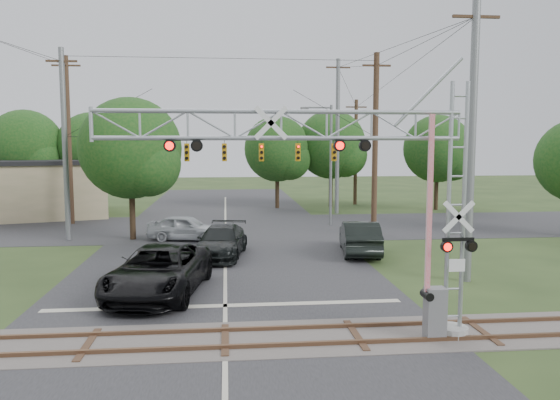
{
  "coord_description": "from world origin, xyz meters",
  "views": [
    {
      "loc": [
        0.07,
        -13.89,
        5.93
      ],
      "look_at": [
        2.2,
        7.5,
        3.66
      ],
      "focal_mm": 35.0,
      "sensor_mm": 36.0,
      "label": 1
    }
  ],
  "objects": [
    {
      "name": "ground",
      "position": [
        0.0,
        0.0,
        0.0
      ],
      "size": [
        160.0,
        160.0,
        0.0
      ],
      "primitive_type": "plane",
      "color": "#2A3D1C",
      "rests_on": "ground"
    },
    {
      "name": "crossing_gantry",
      "position": [
        3.66,
        1.63,
        4.75
      ],
      "size": [
        11.1,
        0.99,
        7.71
      ],
      "color": "#979792",
      "rests_on": "ground"
    },
    {
      "name": "car_dark",
      "position": [
        -0.21,
        14.17,
        0.8
      ],
      "size": [
        3.14,
        5.84,
        1.61
      ],
      "primitive_type": "imported",
      "rotation": [
        0.0,
        0.0,
        -0.17
      ],
      "color": "black",
      "rests_on": "ground"
    },
    {
      "name": "sedan_silver",
      "position": [
        -2.4,
        19.24,
        0.78
      ],
      "size": [
        4.84,
        2.77,
        1.55
      ],
      "primitive_type": "imported",
      "rotation": [
        0.0,
        0.0,
        1.36
      ],
      "color": "#AAAEB2",
      "rests_on": "ground"
    },
    {
      "name": "pickup_black",
      "position": [
        -2.56,
        7.31,
        0.94
      ],
      "size": [
        4.18,
        7.21,
        1.89
      ],
      "primitive_type": "imported",
      "rotation": [
        0.0,
        0.0,
        -0.16
      ],
      "color": "black",
      "rests_on": "ground"
    },
    {
      "name": "road_cross",
      "position": [
        0.0,
        24.0,
        0.01
      ],
      "size": [
        90.0,
        12.0,
        0.02
      ],
      "primitive_type": "cube",
      "color": "#2A2A2D",
      "rests_on": "ground"
    },
    {
      "name": "traffic_signal_span",
      "position": [
        0.88,
        20.0,
        5.66
      ],
      "size": [
        19.34,
        0.36,
        11.5
      ],
      "color": "slate",
      "rests_on": "ground"
    },
    {
      "name": "streetlight",
      "position": [
        7.35,
        24.42,
        4.79
      ],
      "size": [
        2.28,
        0.24,
        8.56
      ],
      "color": "slate",
      "rests_on": "ground"
    },
    {
      "name": "suv_dark",
      "position": [
        7.17,
        14.32,
        0.88
      ],
      "size": [
        2.59,
        5.54,
        1.76
      ],
      "primitive_type": "imported",
      "rotation": [
        0.0,
        0.0,
        3.0
      ],
      "color": "black",
      "rests_on": "ground"
    },
    {
      "name": "road_main",
      "position": [
        0.0,
        10.0,
        0.01
      ],
      "size": [
        14.0,
        90.0,
        0.02
      ],
      "primitive_type": "cube",
      "color": "#2A2A2D",
      "rests_on": "ground"
    },
    {
      "name": "treeline",
      "position": [
        -0.75,
        30.93,
        5.4
      ],
      "size": [
        52.61,
        23.9,
        8.88
      ],
      "color": "#322417",
      "rests_on": "ground"
    },
    {
      "name": "utility_poles",
      "position": [
        1.78,
        22.76,
        5.94
      ],
      "size": [
        25.57,
        29.48,
        12.72
      ],
      "color": "#402E1D",
      "rests_on": "ground"
    },
    {
      "name": "railroad_track",
      "position": [
        0.0,
        2.0,
        0.03
      ],
      "size": [
        90.0,
        3.2,
        0.17
      ],
      "color": "#534C48",
      "rests_on": "ground"
    }
  ]
}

